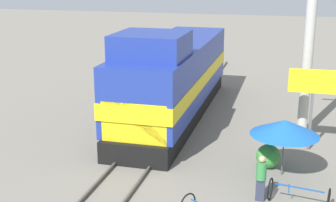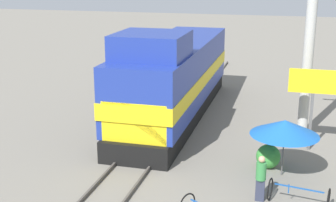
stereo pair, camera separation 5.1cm
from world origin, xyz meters
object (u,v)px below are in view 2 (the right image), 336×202
(utility_pole, at_px, (309,49))
(person_bystander, at_px, (261,177))
(billboard_sign, at_px, (313,89))
(bicycle, at_px, (298,194))
(vendor_umbrella, at_px, (285,128))
(locomotive, at_px, (173,79))

(utility_pole, xyz_separation_m, person_bystander, (-1.42, -6.90, -3.23))
(billboard_sign, relative_size, bicycle, 1.74)
(vendor_umbrella, bearing_deg, locomotive, 135.17)
(vendor_umbrella, distance_m, bicycle, 2.77)
(billboard_sign, height_order, person_bystander, billboard_sign)
(locomotive, relative_size, bicycle, 6.81)
(vendor_umbrella, relative_size, billboard_sign, 0.72)
(utility_pole, xyz_separation_m, bicycle, (-0.17, -6.90, -3.70))
(billboard_sign, bearing_deg, bicycle, -94.81)
(locomotive, distance_m, person_bystander, 9.46)
(locomotive, bearing_deg, bicycle, -51.48)
(bicycle, bearing_deg, utility_pole, -171.88)
(vendor_umbrella, xyz_separation_m, bicycle, (0.60, -2.24, -1.51))
(utility_pole, bearing_deg, locomotive, 171.16)
(locomotive, distance_m, bicycle, 10.24)
(locomotive, xyz_separation_m, utility_pole, (6.46, -1.00, 2.01))
(vendor_umbrella, distance_m, billboard_sign, 3.22)
(locomotive, height_order, bicycle, locomotive)
(person_bystander, distance_m, bicycle, 1.33)
(person_bystander, bearing_deg, bicycle, -0.11)
(locomotive, distance_m, vendor_umbrella, 8.04)
(vendor_umbrella, height_order, person_bystander, vendor_umbrella)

